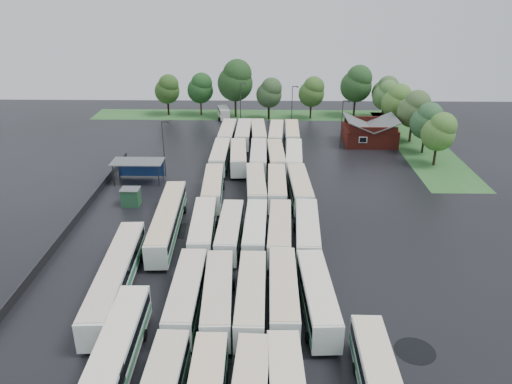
{
  "coord_description": "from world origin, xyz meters",
  "views": [
    {
      "loc": [
        3.25,
        -53.18,
        30.68
      ],
      "look_at": [
        2.0,
        12.0,
        2.5
      ],
      "focal_mm": 35.0,
      "sensor_mm": 36.0,
      "label": 1
    }
  ],
  "objects": [
    {
      "name": "brick_building",
      "position": [
        24.0,
        42.77,
        1.87
      ],
      "size": [
        10.07,
        8.6,
        5.39
      ],
      "color": "maroon",
      "rests_on": "ground"
    },
    {
      "name": "tree_north_3",
      "position": [
        4.23,
        60.87,
        6.28
      ],
      "size": [
        5.9,
        5.9,
        9.77
      ],
      "color": "black",
      "rests_on": "ground"
    },
    {
      "name": "bus_r4c0",
      "position": [
        -4.59,
        28.69,
        1.93
      ],
      "size": [
        2.72,
        12.64,
        3.52
      ],
      "rotation": [
        0.0,
        0.0,
        -0.0
      ],
      "color": "silver",
      "rests_on": "ground"
    },
    {
      "name": "tree_east_0",
      "position": [
        33.34,
        30.38,
        6.18
      ],
      "size": [
        5.8,
        5.8,
        9.61
      ],
      "color": "black",
      "rests_on": "ground"
    },
    {
      "name": "grass_strip_north",
      "position": [
        2.0,
        64.8,
        0.01
      ],
      "size": [
        80.0,
        10.0,
        0.01
      ],
      "primitive_type": "cube",
      "color": "#2B5E27",
      "rests_on": "ground"
    },
    {
      "name": "bus_r2c3",
      "position": [
        5.12,
        0.97,
        1.96
      ],
      "size": [
        3.25,
        12.94,
        3.57
      ],
      "rotation": [
        0.0,
        0.0,
        -0.04
      ],
      "color": "silver",
      "rests_on": "ground"
    },
    {
      "name": "bus_r5c1",
      "position": [
        -1.06,
        41.95,
        1.98
      ],
      "size": [
        2.86,
        12.96,
        3.6
      ],
      "rotation": [
        0.0,
        0.0,
        -0.01
      ],
      "color": "silver",
      "rests_on": "ground"
    },
    {
      "name": "bus_r3c3",
      "position": [
        5.04,
        15.04,
        1.93
      ],
      "size": [
        2.76,
        12.6,
        3.5
      ],
      "rotation": [
        0.0,
        0.0,
        -0.01
      ],
      "color": "silver",
      "rests_on": "ground"
    },
    {
      "name": "artic_bus_west_a",
      "position": [
        -8.92,
        -23.02,
        2.03
      ],
      "size": [
        3.15,
        19.74,
        3.65
      ],
      "rotation": [
        0.0,
        0.0,
        0.02
      ],
      "color": "silver",
      "rests_on": "ground"
    },
    {
      "name": "bus_r4c1",
      "position": [
        -1.37,
        28.51,
        1.93
      ],
      "size": [
        3.31,
        12.72,
        3.51
      ],
      "rotation": [
        0.0,
        0.0,
        0.05
      ],
      "color": "silver",
      "rests_on": "ground"
    },
    {
      "name": "puddle_0",
      "position": [
        -0.75,
        -17.44,
        0.0
      ],
      "size": [
        5.36,
        5.36,
        0.01
      ],
      "primitive_type": "cylinder",
      "color": "black",
      "rests_on": "ground"
    },
    {
      "name": "puddle_4",
      "position": [
        16.76,
        -17.74,
        0.0
      ],
      "size": [
        3.67,
        3.67,
        0.01
      ],
      "primitive_type": "cylinder",
      "color": "black",
      "rests_on": "ground"
    },
    {
      "name": "artic_bus_west_b",
      "position": [
        -9.23,
        3.91,
        1.98
      ],
      "size": [
        3.49,
        19.36,
        3.58
      ],
      "rotation": [
        0.0,
        0.0,
        0.04
      ],
      "color": "silver",
      "rests_on": "ground"
    },
    {
      "name": "utility_hut",
      "position": [
        -16.2,
        12.6,
        1.32
      ],
      "size": [
        2.7,
        2.2,
        2.62
      ],
      "color": "#1F4E2D",
      "rests_on": "ground"
    },
    {
      "name": "bus_r3c2",
      "position": [
        1.93,
        14.99,
        1.97
      ],
      "size": [
        3.37,
        13.0,
        3.58
      ],
      "rotation": [
        0.0,
        0.0,
        0.05
      ],
      "color": "silver",
      "rests_on": "ground"
    },
    {
      "name": "bus_r1c3",
      "position": [
        5.14,
        -12.06,
        1.99
      ],
      "size": [
        2.83,
        13.03,
        3.62
      ],
      "rotation": [
        0.0,
        0.0,
        -0.0
      ],
      "color": "silver",
      "rests_on": "ground"
    },
    {
      "name": "tree_north_0",
      "position": [
        -19.97,
        64.47,
        6.28
      ],
      "size": [
        5.9,
        5.9,
        9.77
      ],
      "color": "black",
      "rests_on": "ground"
    },
    {
      "name": "grass_strip_east",
      "position": [
        34.0,
        42.8,
        0.01
      ],
      "size": [
        10.0,
        50.0,
        0.01
      ],
      "primitive_type": "cube",
      "color": "#2B5E27",
      "rests_on": "ground"
    },
    {
      "name": "bus_r5c3",
      "position": [
        5.39,
        41.71,
        1.92
      ],
      "size": [
        3.28,
        12.67,
        3.49
      ],
      "rotation": [
        0.0,
        0.0,
        -0.05
      ],
      "color": "silver",
      "rests_on": "ground"
    },
    {
      "name": "lamp_post_back_w",
      "position": [
        -2.16,
        55.92,
        5.49
      ],
      "size": [
        1.46,
        0.28,
        9.46
      ],
      "color": "#2D2D30",
      "rests_on": "ground"
    },
    {
      "name": "tree_north_1",
      "position": [
        -12.09,
        64.51,
        6.55
      ],
      "size": [
        6.15,
        6.15,
        10.19
      ],
      "color": "#362518",
      "rests_on": "ground"
    },
    {
      "name": "ground",
      "position": [
        0.0,
        0.0,
        0.0
      ],
      "size": [
        160.0,
        160.0,
        0.0
      ],
      "primitive_type": "plane",
      "color": "black",
      "rests_on": "ground"
    },
    {
      "name": "tree_north_2",
      "position": [
        -3.63,
        62.71,
        8.74
      ],
      "size": [
        8.2,
        8.2,
        13.58
      ],
      "color": "#2F2211",
      "rests_on": "ground"
    },
    {
      "name": "bus_r3c0",
      "position": [
        -4.44,
        14.71,
        1.95
      ],
      "size": [
        3.29,
        12.87,
        3.55
      ],
      "rotation": [
        0.0,
        0.0,
        0.05
      ],
      "color": "silver",
      "rests_on": "ground"
    },
    {
      "name": "puddle_3",
      "position": [
        3.04,
        -4.66,
        0.0
      ],
      "size": [
        2.86,
        2.86,
        0.01
      ],
      "primitive_type": "cylinder",
      "color": "black",
      "rests_on": "ground"
    },
    {
      "name": "wash_shed",
      "position": [
        -17.2,
        22.02,
        2.99
      ],
      "size": [
        8.2,
        4.2,
        3.58
      ],
      "color": "#2D2D30",
      "rests_on": "ground"
    },
    {
      "name": "tree_north_4",
      "position": [
        14.02,
        61.77,
        6.37
      ],
      "size": [
        5.97,
        5.97,
        9.89
      ],
      "color": "black",
      "rests_on": "ground"
    },
    {
      "name": "bus_r2c0",
      "position": [
        -4.37,
        1.52,
        1.97
      ],
      "size": [
        3.27,
        12.98,
        3.58
      ],
      "rotation": [
        0.0,
        0.0,
        0.04
      ],
      "color": "silver",
      "rests_on": "ground"
    },
    {
      "name": "lamp_post_back_e",
      "position": [
        9.18,
        54.42,
        5.28
      ],
      "size": [
        1.4,
        0.27,
        9.1
      ],
      "color": "#2D2D30",
      "rests_on": "ground"
    },
    {
      "name": "tree_north_5",
      "position": [
        24.62,
        64.05,
        7.82
      ],
      "size": [
        7.34,
        7.34,
        12.15
      ],
      "color": "black",
      "rests_on": "ground"
    },
    {
      "name": "bus_r1c2",
      "position": [
        2.01,
        -12.7,
        1.98
      ],
      "size": [
        2.86,
        12.93,
        3.59
      ],
      "rotation": [
        0.0,
        0.0,
        -0.01
      ],
      "color": "silver",
      "rests_on": "ground"
    },
    {
      "name": "artic_bus_west_c",
      "position": [
        -12.18,
        -9.46,
        2.01
      ],
      "size": [
        3.75,
        19.64,
        3.62
      ],
      "rotation": [
        0.0,
        0.0,
        0.05
      ],
      "color": "silver",
      "rests_on": "ground"
    },
    {
      "name": "tree_east_3",
      "position": [
        31.03,
        51.2,
        6.69
      ],
      "size": [
        6.28,
        6.28,
        10.4
      ],
      "color": "#3A2C1F",
      "rests_on": "ground"
    },
    {
      "name": "bus_r1c4",
      "position": [
        8.46,
        -12.5,
        2.0
      ],
      "size": [
        3.4,
        13.17,
        3.63
      ],
      "rotation": [
        0.0,
        0.0,
        0.05
      ],
      "color": "silver",
      "rests_on": "ground"
    },
    {
      "name": "bus_r2c2",
      "position": [
        2.12,
        1.39,
        1.9
      ],
      "size": [
        2.96,
        12.49,
        3.46
      ],
      "rotation": [
        0.0,
        0.0,
        -0.03
      ],
      "color": "silver",
      "rests_on": "ground"
    },
    {
      "name": "bus_r2c1",
      "position": [
        -1.03,
        1.2,
        1.9
      ],
      "size": [
        2.9,
        12.47,
        3.46
      ],
      "rotation": [
        0.0,
        0.0,
        -0.02
      ],
      "color": "silver",
      "rests_on": "ground"
    },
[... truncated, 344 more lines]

